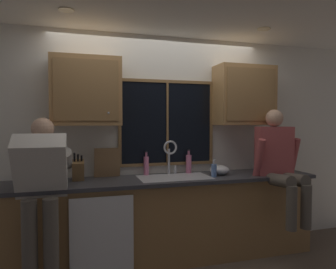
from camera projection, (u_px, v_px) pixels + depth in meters
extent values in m
cube|color=silver|center=(158.00, 143.00, 3.76)|extent=(5.80, 0.12, 2.55)
cylinder|color=#FFEAB2|center=(66.00, 10.00, 2.79)|extent=(0.14, 0.14, 0.01)
cylinder|color=#FFEAB2|center=(264.00, 29.00, 3.36)|extent=(0.14, 0.14, 0.01)
cube|color=black|center=(167.00, 123.00, 3.72)|extent=(1.10, 0.02, 0.95)
cube|color=brown|center=(167.00, 81.00, 3.69)|extent=(1.17, 0.02, 0.04)
cube|color=brown|center=(167.00, 164.00, 3.73)|extent=(1.17, 0.02, 0.04)
cube|color=brown|center=(120.00, 123.00, 3.55)|extent=(0.04, 0.02, 0.95)
cube|color=brown|center=(211.00, 123.00, 3.87)|extent=(0.03, 0.02, 0.95)
cube|color=brown|center=(167.00, 123.00, 3.70)|extent=(0.02, 0.02, 0.95)
cube|color=olive|center=(166.00, 220.00, 3.46)|extent=(3.40, 0.58, 0.88)
cube|color=#38383D|center=(166.00, 180.00, 3.43)|extent=(3.46, 0.62, 0.04)
cube|color=white|center=(102.00, 235.00, 2.96)|extent=(0.60, 0.02, 0.74)
cube|color=#A87A47|center=(86.00, 91.00, 3.29)|extent=(0.72, 0.33, 0.72)
cube|color=olive|center=(87.00, 90.00, 3.12)|extent=(0.64, 0.01, 0.62)
sphere|color=#B2B2B7|center=(109.00, 113.00, 3.19)|extent=(0.02, 0.02, 0.02)
cube|color=#A87A47|center=(244.00, 96.00, 3.82)|extent=(0.72, 0.33, 0.72)
cube|color=olive|center=(252.00, 94.00, 3.65)|extent=(0.64, 0.01, 0.62)
sphere|color=#B2B2B7|center=(268.00, 114.00, 3.72)|extent=(0.02, 0.02, 0.02)
cube|color=#B7B7BC|center=(174.00, 178.00, 3.46)|extent=(0.80, 0.46, 0.02)
cube|color=#9C9CA0|center=(157.00, 188.00, 3.41)|extent=(0.36, 0.42, 0.20)
cube|color=#9C9CA0|center=(191.00, 186.00, 3.52)|extent=(0.36, 0.42, 0.20)
cube|color=#B7B7BC|center=(174.00, 187.00, 3.47)|extent=(0.04, 0.42, 0.20)
cylinder|color=silver|center=(169.00, 161.00, 3.67)|extent=(0.03, 0.03, 0.30)
torus|color=silver|center=(170.00, 147.00, 3.60)|extent=(0.16, 0.02, 0.16)
cylinder|color=silver|center=(175.00, 170.00, 3.69)|extent=(0.03, 0.03, 0.09)
cylinder|color=#595147|center=(30.00, 251.00, 2.64)|extent=(0.13, 0.13, 0.88)
cylinder|color=#595147|center=(51.00, 249.00, 2.69)|extent=(0.13, 0.13, 0.88)
cube|color=beige|center=(41.00, 168.00, 2.77)|extent=(0.44, 0.48, 0.61)
sphere|color=tan|center=(43.00, 129.00, 2.94)|extent=(0.21, 0.21, 0.21)
cylinder|color=beige|center=(18.00, 160.00, 2.88)|extent=(0.09, 0.52, 0.26)
cylinder|color=beige|center=(67.00, 159.00, 3.00)|extent=(0.09, 0.52, 0.26)
cylinder|color=#595147|center=(279.00, 180.00, 3.39)|extent=(0.14, 0.43, 0.16)
cylinder|color=#595147|center=(293.00, 179.00, 3.44)|extent=(0.14, 0.43, 0.16)
cylinder|color=#595147|center=(292.00, 208.00, 3.19)|extent=(0.11, 0.11, 0.46)
cylinder|color=#595147|center=(306.00, 207.00, 3.24)|extent=(0.11, 0.11, 0.46)
cube|color=#B24C4C|center=(274.00, 151.00, 3.62)|extent=(0.43, 0.28, 0.56)
sphere|color=tan|center=(274.00, 118.00, 3.60)|extent=(0.20, 0.20, 0.20)
cylinder|color=#B24C4C|center=(259.00, 159.00, 3.51)|extent=(0.08, 0.20, 0.47)
cylinder|color=#B24C4C|center=(293.00, 157.00, 3.64)|extent=(0.08, 0.20, 0.47)
cube|color=olive|center=(78.00, 171.00, 3.25)|extent=(0.12, 0.18, 0.25)
cylinder|color=black|center=(74.00, 157.00, 3.18)|extent=(0.02, 0.05, 0.09)
cylinder|color=black|center=(78.00, 158.00, 3.19)|extent=(0.02, 0.04, 0.08)
cylinder|color=black|center=(82.00, 158.00, 3.20)|extent=(0.02, 0.04, 0.06)
cube|color=#997047|center=(107.00, 163.00, 3.46)|extent=(0.29, 0.09, 0.33)
ellipsoid|color=silver|center=(219.00, 170.00, 3.64)|extent=(0.23, 0.23, 0.12)
cylinder|color=#668CCC|center=(214.00, 171.00, 3.48)|extent=(0.06, 0.06, 0.14)
cylinder|color=silver|center=(214.00, 162.00, 3.48)|extent=(0.02, 0.02, 0.04)
cylinder|color=silver|center=(215.00, 160.00, 3.46)|extent=(0.01, 0.04, 0.01)
cylinder|color=pink|center=(189.00, 164.00, 3.74)|extent=(0.07, 0.07, 0.22)
cylinder|color=#AD5B7A|center=(189.00, 153.00, 3.74)|extent=(0.03, 0.03, 0.05)
cylinder|color=black|center=(189.00, 150.00, 3.73)|extent=(0.03, 0.03, 0.01)
cylinder|color=pink|center=(146.00, 166.00, 3.60)|extent=(0.06, 0.06, 0.21)
cylinder|color=#AD5B7A|center=(146.00, 155.00, 3.59)|extent=(0.03, 0.03, 0.05)
cylinder|color=black|center=(146.00, 152.00, 3.59)|extent=(0.03, 0.03, 0.01)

